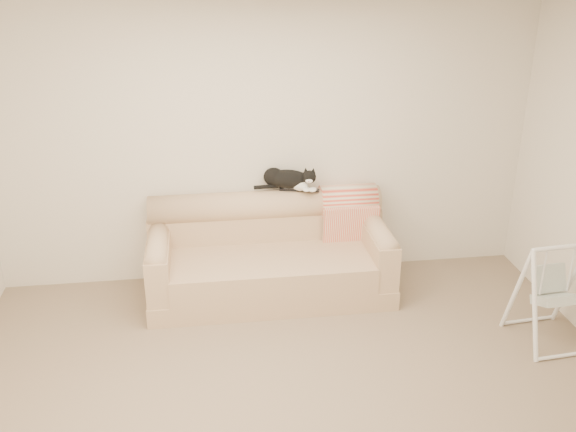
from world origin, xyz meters
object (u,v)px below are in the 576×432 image
at_px(tuxedo_cat, 288,179).
at_px(remote_a, 289,189).
at_px(sofa, 269,256).
at_px(baby_swing, 553,293).
at_px(remote_b, 310,190).

bearing_deg(tuxedo_cat, remote_a, -38.49).
relative_size(sofa, tuxedo_cat, 3.78).
bearing_deg(baby_swing, sofa, 152.74).
xyz_separation_m(sofa, remote_b, (0.41, 0.21, 0.56)).
height_order(sofa, remote_a, remote_a).
xyz_separation_m(sofa, remote_a, (0.22, 0.25, 0.56)).
xyz_separation_m(remote_b, baby_swing, (1.75, -1.33, -0.48)).
bearing_deg(remote_a, tuxedo_cat, 141.51).
bearing_deg(remote_a, remote_b, -13.16).
relative_size(remote_b, baby_swing, 0.20).
distance_m(remote_b, tuxedo_cat, 0.23).
height_order(remote_a, baby_swing, remote_a).
height_order(sofa, remote_b, remote_b).
bearing_deg(sofa, remote_a, 48.74).
distance_m(remote_a, tuxedo_cat, 0.10).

